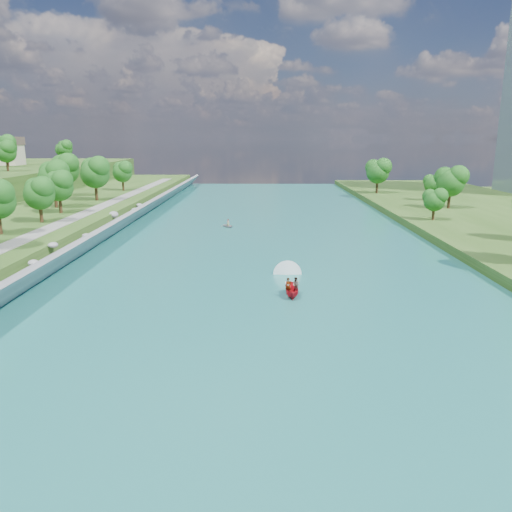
{
  "coord_description": "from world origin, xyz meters",
  "views": [
    {
      "loc": [
        -0.39,
        -50.98,
        16.72
      ],
      "look_at": [
        -1.04,
        9.55,
        2.5
      ],
      "focal_mm": 35.0,
      "sensor_mm": 36.0,
      "label": 1
    }
  ],
  "objects": [
    {
      "name": "riprap_bank",
      "position": [
        -25.87,
        19.21,
        1.82
      ],
      "size": [
        4.6,
        236.0,
        4.23
      ],
      "color": "slate",
      "rests_on": "ground"
    },
    {
      "name": "ground",
      "position": [
        0.0,
        0.0,
        0.0
      ],
      "size": [
        260.0,
        260.0,
        0.0
      ],
      "primitive_type": "plane",
      "color": "#2D5119",
      "rests_on": "ground"
    },
    {
      "name": "trees_ridge",
      "position": [
        -72.69,
        97.28,
        13.6
      ],
      "size": [
        24.59,
        63.96,
        10.47
      ],
      "color": "#195416",
      "rests_on": "ridge_west"
    },
    {
      "name": "motorboat",
      "position": [
        2.93,
        2.62,
        0.71
      ],
      "size": [
        3.6,
        18.65,
        2.16
      ],
      "rotation": [
        0.0,
        0.0,
        3.15
      ],
      "color": "#B40E19",
      "rests_on": "river_water"
    },
    {
      "name": "riverside_path",
      "position": [
        -32.5,
        20.0,
        3.55
      ],
      "size": [
        3.0,
        200.0,
        0.1
      ],
      "primitive_type": "cube",
      "color": "gray",
      "rests_on": "berm_west"
    },
    {
      "name": "trees_east",
      "position": [
        37.35,
        39.71,
        6.57
      ],
      "size": [
        15.89,
        139.08,
        11.6
      ],
      "color": "#195416",
      "rests_on": "berm_east"
    },
    {
      "name": "river_water",
      "position": [
        0.0,
        20.0,
        0.05
      ],
      "size": [
        55.0,
        240.0,
        0.1
      ],
      "primitive_type": "cube",
      "color": "#1B685E",
      "rests_on": "ground"
    },
    {
      "name": "raft",
      "position": [
        -6.83,
        44.24,
        0.47
      ],
      "size": [
        3.39,
        3.78,
        1.59
      ],
      "rotation": [
        0.0,
        0.0,
        0.47
      ],
      "color": "gray",
      "rests_on": "river_water"
    }
  ]
}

